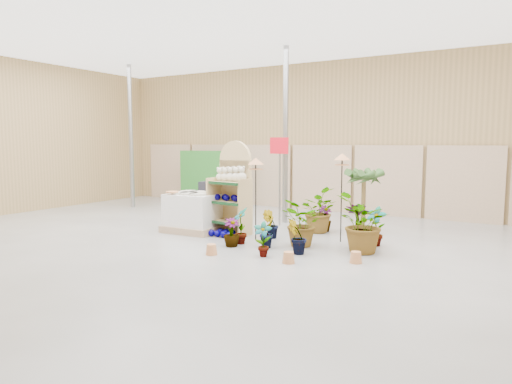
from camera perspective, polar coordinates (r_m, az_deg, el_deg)
room at (r=9.57m, az=-3.37°, el=7.01°), size 15.20×12.10×4.70m
display_shelf at (r=10.40m, az=-2.88°, el=0.08°), size 0.94×0.65×2.12m
teddy_bears at (r=10.27m, az=-3.04°, el=2.09°), size 0.79×0.22×0.34m
gazing_balls_shelf at (r=10.32m, az=-3.24°, el=-0.73°), size 0.78×0.27×0.15m
gazing_balls_floor at (r=10.17m, az=-4.16°, el=-5.16°), size 0.63×0.39×0.15m
pallet_stack at (r=10.77m, az=-7.80°, el=-2.55°), size 1.30×1.10×0.93m
charcoal_planters at (r=12.81m, az=-6.01°, el=-1.27°), size 0.80×0.50×1.00m
trellis_stock at (r=15.31m, az=-6.19°, el=1.77°), size 2.00×0.30×1.80m
offer_sign at (r=11.31m, az=2.95°, el=3.63°), size 0.50×0.08×2.20m
bird_table_front at (r=9.59m, az=-0.04°, el=3.53°), size 0.34×0.34×1.76m
bird_table_right at (r=9.58m, az=10.72°, el=3.98°), size 0.34×0.34×1.86m
bird_table_back at (r=14.10m, az=-1.28°, el=4.76°), size 0.34×0.34×1.85m
palm at (r=10.57m, az=13.35°, el=2.06°), size 0.70×0.70×1.59m
potted_plant_0 at (r=9.38m, az=-1.93°, el=-4.23°), size 0.47×0.47×0.76m
potted_plant_1 at (r=9.07m, az=1.42°, el=-5.05°), size 0.29×0.35×0.61m
potted_plant_2 at (r=9.16m, az=5.87°, el=-3.88°), size 1.14×1.13×0.96m
potted_plant_3 at (r=9.26m, az=12.67°, el=-4.12°), size 0.55×0.55×0.88m
potted_plant_4 at (r=9.51m, az=14.75°, el=-4.17°), size 0.44×0.32×0.80m
potted_plant_5 at (r=9.94m, az=1.83°, el=-4.03°), size 0.44×0.41×0.62m
potted_plant_6 at (r=10.66m, az=7.58°, el=-2.28°), size 1.20×1.22×1.03m
potted_plant_7 at (r=9.16m, az=-3.07°, el=-5.08°), size 0.45×0.45×0.57m
potted_plant_8 at (r=8.35m, az=0.84°, el=-5.94°), size 0.40×0.33×0.65m
potted_plant_9 at (r=8.55m, az=5.15°, el=-5.63°), size 0.45×0.46×0.66m
potted_plant_10 at (r=8.77m, az=13.26°, el=-3.88°), size 0.93×1.06×1.13m
potted_plant_11 at (r=10.83m, az=8.55°, el=-3.29°), size 0.48×0.48×0.61m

